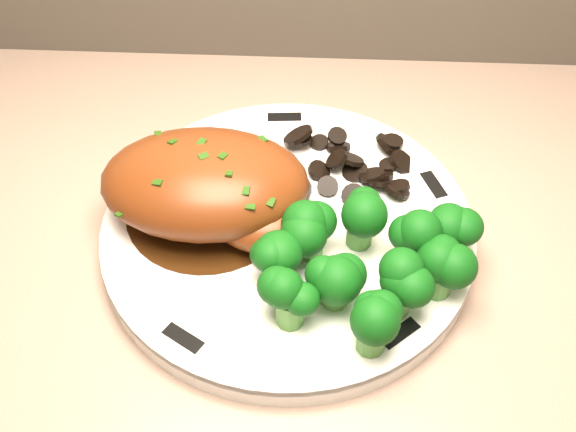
{
  "coord_description": "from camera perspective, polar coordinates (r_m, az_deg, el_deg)",
  "views": [
    {
      "loc": [
        -0.27,
        1.35,
        1.33
      ],
      "look_at": [
        -0.28,
        1.73,
        0.91
      ],
      "focal_mm": 45.0,
      "sensor_mm": 36.0,
      "label": 1
    }
  ],
  "objects": [
    {
      "name": "rim_accent_2",
      "position": [
        0.61,
        -11.69,
        2.01
      ],
      "size": [
        0.02,
        0.03,
        0.0
      ],
      "primitive_type": "cube",
      "rotation": [
        0.0,
        0.0,
        4.47
      ],
      "color": "black",
      "rests_on": "plate"
    },
    {
      "name": "plate",
      "position": [
        0.59,
        0.0,
        -1.3
      ],
      "size": [
        0.31,
        0.31,
        0.02
      ],
      "primitive_type": "cylinder",
      "rotation": [
        0.0,
        0.0,
        0.03
      ],
      "color": "white",
      "rests_on": "counter"
    },
    {
      "name": "mushroom_pile",
      "position": [
        0.61,
        4.34,
        3.48
      ],
      "size": [
        0.1,
        0.08,
        0.03
      ],
      "color": "black",
      "rests_on": "plate"
    },
    {
      "name": "rim_accent_4",
      "position": [
        0.52,
        8.82,
        -9.17
      ],
      "size": [
        0.03,
        0.03,
        0.0
      ],
      "primitive_type": "cube",
      "rotation": [
        0.0,
        0.0,
        6.98
      ],
      "color": "black",
      "rests_on": "plate"
    },
    {
      "name": "rim_accent_0",
      "position": [
        0.62,
        11.42,
        2.42
      ],
      "size": [
        0.02,
        0.03,
        0.0
      ],
      "primitive_type": "cube",
      "rotation": [
        0.0,
        0.0,
        1.96
      ],
      "color": "black",
      "rests_on": "plate"
    },
    {
      "name": "gravy_pool",
      "position": [
        0.59,
        -6.32,
        0.46
      ],
      "size": [
        0.13,
        0.13,
        0.0
      ],
      "primitive_type": "cylinder",
      "color": "#321909",
      "rests_on": "plate"
    },
    {
      "name": "rim_accent_1",
      "position": [
        0.67,
        -0.28,
        7.8
      ],
      "size": [
        0.03,
        0.01,
        0.0
      ],
      "primitive_type": "cube",
      "rotation": [
        0.0,
        0.0,
        3.21
      ],
      "color": "black",
      "rests_on": "plate"
    },
    {
      "name": "chicken_breast",
      "position": [
        0.57,
        -6.06,
        2.26
      ],
      "size": [
        0.17,
        0.11,
        0.06
      ],
      "rotation": [
        0.0,
        0.0,
        0.0
      ],
      "color": "brown",
      "rests_on": "plate"
    },
    {
      "name": "broccoli_florets",
      "position": [
        0.52,
        6.13,
        -3.77
      ],
      "size": [
        0.16,
        0.12,
        0.05
      ],
      "rotation": [
        0.0,
        0.0,
        -0.12
      ],
      "color": "#53933E",
      "rests_on": "plate"
    },
    {
      "name": "rim_accent_3",
      "position": [
        0.52,
        -8.28,
        -9.54
      ],
      "size": [
        0.03,
        0.03,
        0.0
      ],
      "primitive_type": "cube",
      "rotation": [
        0.0,
        0.0,
        5.73
      ],
      "color": "black",
      "rests_on": "plate"
    }
  ]
}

